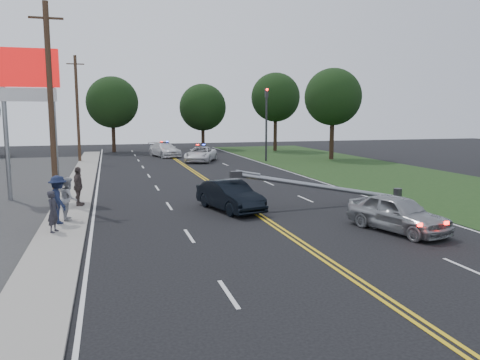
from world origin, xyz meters
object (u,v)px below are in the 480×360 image
object	(u,v)px
fallen_streetlight	(331,187)
crashed_sedan	(230,196)
traffic_signal	(266,118)
bystander_d	(78,186)
bystander_b	(69,198)
utility_pole_far	(77,109)
waiting_sedan	(398,213)
utility_pole_mid	(51,104)
emergency_b	(165,150)
bystander_c	(58,200)
emergency_a	(201,154)
pylon_sign	(28,87)
bystander_a	(53,211)

from	to	relation	value
fallen_streetlight	crashed_sedan	world-z (taller)	fallen_streetlight
traffic_signal	bystander_d	xyz separation A→B (m)	(-16.33, -19.21, -3.13)
bystander_b	crashed_sedan	bearing A→B (deg)	-88.37
utility_pole_far	waiting_sedan	bearing A→B (deg)	-66.75
utility_pole_mid	bystander_d	xyz separation A→B (m)	(1.17, -1.21, -4.00)
traffic_signal	crashed_sedan	size ratio (longest dim) A/B	1.62
emergency_b	fallen_streetlight	bearing A→B (deg)	-96.24
utility_pole_mid	utility_pole_far	size ratio (longest dim) A/B	1.00
traffic_signal	bystander_c	distance (m)	28.67
emergency_a	bystander_c	world-z (taller)	bystander_c
utility_pole_mid	pylon_sign	bearing A→B (deg)	123.02
utility_pole_mid	bystander_a	world-z (taller)	utility_pole_mid
traffic_signal	utility_pole_far	xyz separation A→B (m)	(-17.50, 4.00, 0.88)
pylon_sign	bystander_c	distance (m)	8.71
waiting_sedan	emergency_a	size ratio (longest dim) A/B	0.83
emergency_a	utility_pole_far	bearing A→B (deg)	-169.65
pylon_sign	bystander_c	xyz separation A→B (m)	(1.91, -6.96, -4.88)
crashed_sedan	waiting_sedan	xyz separation A→B (m)	(5.35, -5.70, 0.01)
fallen_streetlight	waiting_sedan	size ratio (longest dim) A/B	2.20
utility_pole_mid	bystander_d	world-z (taller)	utility_pole_mid
traffic_signal	bystander_b	size ratio (longest dim) A/B	3.86
traffic_signal	waiting_sedan	size ratio (longest dim) A/B	1.65
fallen_streetlight	emergency_a	world-z (taller)	fallen_streetlight
waiting_sedan	bystander_d	world-z (taller)	bystander_d
fallen_streetlight	bystander_a	size ratio (longest dim) A/B	5.85
bystander_d	crashed_sedan	bearing A→B (deg)	-98.75
emergency_a	waiting_sedan	bearing A→B (deg)	-61.66
utility_pole_mid	bystander_a	distance (m)	7.69
bystander_c	emergency_b	bearing A→B (deg)	-36.97
utility_pole_mid	bystander_c	distance (m)	6.38
pylon_sign	utility_pole_mid	size ratio (longest dim) A/B	0.80
emergency_b	bystander_a	size ratio (longest dim) A/B	3.26
traffic_signal	bystander_d	world-z (taller)	traffic_signal
traffic_signal	waiting_sedan	world-z (taller)	traffic_signal
utility_pole_mid	emergency_a	distance (m)	22.77
fallen_streetlight	waiting_sedan	xyz separation A→B (m)	(0.15, -5.51, -0.19)
pylon_sign	utility_pole_far	bearing A→B (deg)	86.28
crashed_sedan	bystander_a	world-z (taller)	bystander_a
fallen_streetlight	utility_pole_far	bearing A→B (deg)	117.24
crashed_sedan	bystander_a	distance (m)	8.07
fallen_streetlight	emergency_b	xyz separation A→B (m)	(-4.88, 29.46, -0.16)
bystander_a	bystander_d	xyz separation A→B (m)	(0.62, 5.23, 0.16)
utility_pole_far	emergency_a	world-z (taller)	utility_pole_far
utility_pole_mid	waiting_sedan	xyz separation A→B (m)	(13.54, -9.51, -4.36)
pylon_sign	utility_pole_far	distance (m)	20.06
utility_pole_mid	bystander_c	xyz separation A→B (m)	(0.61, -4.96, -3.97)
bystander_d	fallen_streetlight	bearing A→B (deg)	-91.27
bystander_c	utility_pole_mid	bearing A→B (deg)	-15.42
bystander_b	bystander_c	xyz separation A→B (m)	(-0.35, -0.67, 0.08)
emergency_a	traffic_signal	bearing A→B (deg)	12.02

